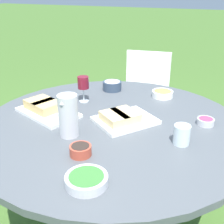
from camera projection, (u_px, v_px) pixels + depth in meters
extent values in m
plane|color=#446B2B|center=(112.00, 224.00, 1.89)|extent=(40.00, 40.00, 0.00)
cylinder|color=#4C4C51|center=(112.00, 223.00, 1.89)|extent=(0.49, 0.49, 0.02)
cylinder|color=#4C4C51|center=(112.00, 179.00, 1.74)|extent=(0.11, 0.11, 0.72)
cylinder|color=#4C5156|center=(112.00, 125.00, 1.58)|extent=(1.49, 1.49, 0.03)
cube|color=white|center=(144.00, 100.00, 2.74)|extent=(0.48, 0.50, 0.04)
cube|color=white|center=(148.00, 72.00, 2.82)|extent=(0.10, 0.44, 0.42)
cylinder|color=white|center=(120.00, 127.00, 2.72)|extent=(0.03, 0.03, 0.43)
cylinder|color=white|center=(160.00, 132.00, 2.63)|extent=(0.03, 0.03, 0.43)
cylinder|color=white|center=(128.00, 112.00, 3.05)|extent=(0.03, 0.03, 0.43)
cylinder|color=white|center=(164.00, 116.00, 2.95)|extent=(0.03, 0.03, 0.43)
cylinder|color=silver|center=(68.00, 116.00, 1.39)|extent=(0.10, 0.10, 0.22)
cone|color=silver|center=(62.00, 102.00, 1.32)|extent=(0.02, 0.02, 0.03)
cylinder|color=silver|center=(84.00, 101.00, 1.85)|extent=(0.06, 0.06, 0.01)
cylinder|color=silver|center=(84.00, 95.00, 1.83)|extent=(0.01, 0.01, 0.09)
cylinder|color=maroon|center=(83.00, 83.00, 1.80)|extent=(0.07, 0.07, 0.08)
cube|color=white|center=(125.00, 120.00, 1.57)|extent=(0.40, 0.39, 0.02)
cube|color=#E0C184|center=(114.00, 118.00, 1.52)|extent=(0.18, 0.20, 0.04)
cube|color=#E0C184|center=(125.00, 115.00, 1.56)|extent=(0.18, 0.20, 0.04)
cube|color=white|center=(48.00, 112.00, 1.67)|extent=(0.33, 0.42, 0.02)
cube|color=tan|center=(39.00, 103.00, 1.70)|extent=(0.18, 0.17, 0.05)
cube|color=tan|center=(47.00, 107.00, 1.65)|extent=(0.18, 0.17, 0.05)
cylinder|color=white|center=(162.00, 94.00, 1.92)|extent=(0.14, 0.14, 0.04)
cylinder|color=#E0C147|center=(163.00, 92.00, 1.92)|extent=(0.12, 0.12, 0.02)
cylinder|color=silver|center=(87.00, 180.00, 1.07)|extent=(0.17, 0.17, 0.04)
cylinder|color=#387533|center=(86.00, 178.00, 1.07)|extent=(0.14, 0.14, 0.02)
cylinder|color=#B74733|center=(81.00, 150.00, 1.26)|extent=(0.10, 0.10, 0.05)
cylinder|color=#2D231E|center=(80.00, 148.00, 1.25)|extent=(0.08, 0.08, 0.02)
cylinder|color=silver|center=(206.00, 122.00, 1.54)|extent=(0.09, 0.09, 0.04)
cylinder|color=#D6385B|center=(206.00, 120.00, 1.53)|extent=(0.08, 0.08, 0.02)
cylinder|color=#334256|center=(112.00, 86.00, 2.04)|extent=(0.13, 0.13, 0.06)
cylinder|color=silver|center=(112.00, 83.00, 2.03)|extent=(0.11, 0.11, 0.03)
cylinder|color=silver|center=(182.00, 135.00, 1.34)|extent=(0.08, 0.08, 0.10)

